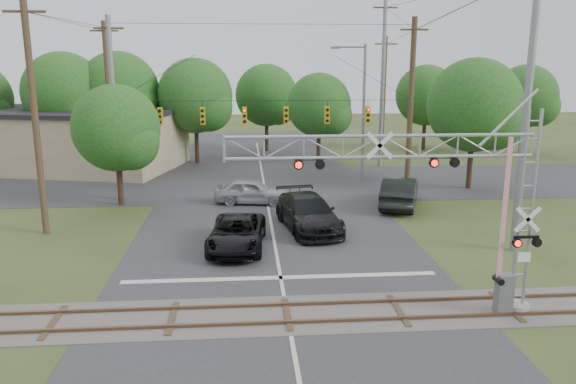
{
  "coord_description": "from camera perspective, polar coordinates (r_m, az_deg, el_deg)",
  "views": [
    {
      "loc": [
        -1.42,
        -16.19,
        8.7
      ],
      "look_at": [
        0.46,
        7.5,
        3.18
      ],
      "focal_mm": 35.0,
      "sensor_mm": 36.0,
      "label": 1
    }
  ],
  "objects": [
    {
      "name": "traffic_signal_span",
      "position": [
        36.39,
        -0.88,
        8.31
      ],
      "size": [
        19.34,
        0.36,
        11.5
      ],
      "color": "gray",
      "rests_on": "ground"
    },
    {
      "name": "commercial_building",
      "position": [
        51.27,
        -22.87,
        5.05
      ],
      "size": [
        22.84,
        15.44,
        4.89
      ],
      "rotation": [
        0.0,
        0.0,
        -0.25
      ],
      "color": "#8C805D",
      "rests_on": "ground"
    },
    {
      "name": "pickup_black",
      "position": [
        26.85,
        -5.21,
        -4.19
      ],
      "size": [
        3.01,
        5.68,
        1.52
      ],
      "primitive_type": "imported",
      "rotation": [
        0.0,
        0.0,
        -0.09
      ],
      "color": "black",
      "rests_on": "ground"
    },
    {
      "name": "road_cross",
      "position": [
        41.14,
        -2.47,
        0.87
      ],
      "size": [
        90.0,
        12.0,
        0.02
      ],
      "primitive_type": "cube",
      "color": "#2C2D2F",
      "rests_on": "ground"
    },
    {
      "name": "sedan_silver",
      "position": [
        35.26,
        -3.71,
        0.07
      ],
      "size": [
        4.84,
        2.54,
        1.57
      ],
      "primitive_type": "imported",
      "rotation": [
        0.0,
        0.0,
        1.42
      ],
      "color": "#94969B",
      "rests_on": "ground"
    },
    {
      "name": "crossing_gantry",
      "position": [
        19.43,
        14.99,
        0.01
      ],
      "size": [
        10.78,
        0.92,
        7.2
      ],
      "color": "gray",
      "rests_on": "ground"
    },
    {
      "name": "car_dark",
      "position": [
        29.78,
        2.06,
        -2.12
      ],
      "size": [
        3.52,
        6.55,
        1.81
      ],
      "primitive_type": "imported",
      "rotation": [
        0.0,
        0.0,
        0.17
      ],
      "color": "black",
      "rests_on": "ground"
    },
    {
      "name": "utility_poles",
      "position": [
        38.7,
        1.01,
        9.47
      ],
      "size": [
        25.12,
        26.7,
        13.67
      ],
      "color": "#3A271B",
      "rests_on": "ground"
    },
    {
      "name": "road_main",
      "position": [
        27.63,
        -1.37,
        -5.27
      ],
      "size": [
        14.0,
        90.0,
        0.02
      ],
      "primitive_type": "cube",
      "color": "#2C2D2F",
      "rests_on": "ground"
    },
    {
      "name": "suv_dark",
      "position": [
        35.08,
        11.28,
        0.02
      ],
      "size": [
        3.77,
        5.99,
        1.86
      ],
      "primitive_type": "imported",
      "rotation": [
        0.0,
        0.0,
        2.8
      ],
      "color": "black",
      "rests_on": "ground"
    },
    {
      "name": "railroad_track",
      "position": [
        20.2,
        -0.07,
        -12.35
      ],
      "size": [
        90.0,
        3.2,
        0.17
      ],
      "color": "#514A46",
      "rests_on": "ground"
    },
    {
      "name": "ground",
      "position": [
        18.44,
        0.43,
        -15.1
      ],
      "size": [
        160.0,
        160.0,
        0.0
      ],
      "primitive_type": "plane",
      "color": "#34441F",
      "rests_on": "ground"
    },
    {
      "name": "treeline",
      "position": [
        48.63,
        -4.65,
        9.49
      ],
      "size": [
        55.92,
        26.73,
        9.64
      ],
      "color": "#332117",
      "rests_on": "ground"
    },
    {
      "name": "streetlight",
      "position": [
        42.63,
        7.44,
        8.77
      ],
      "size": [
        2.66,
        0.28,
        9.99
      ],
      "color": "gray",
      "rests_on": "ground"
    }
  ]
}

